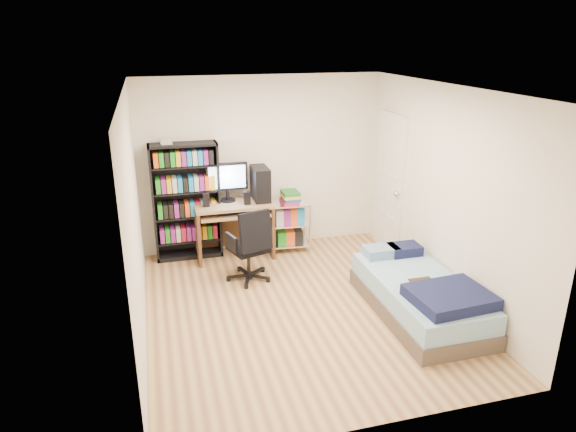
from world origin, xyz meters
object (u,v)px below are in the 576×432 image
object	(u,v)px
computer_desk	(240,206)
office_chair	(250,258)
bed	(420,295)
media_shelf	(186,200)

from	to	relation	value
computer_desk	office_chair	world-z (taller)	computer_desk
computer_desk	bed	size ratio (longest dim) A/B	0.72
computer_desk	office_chair	size ratio (longest dim) A/B	1.37
media_shelf	office_chair	size ratio (longest dim) A/B	1.74
bed	computer_desk	bearing A→B (deg)	126.69
computer_desk	bed	world-z (taller)	computer_desk
bed	office_chair	bearing A→B (deg)	141.45
media_shelf	office_chair	bearing A→B (deg)	-54.62
computer_desk	office_chair	distance (m)	0.97
media_shelf	office_chair	world-z (taller)	media_shelf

